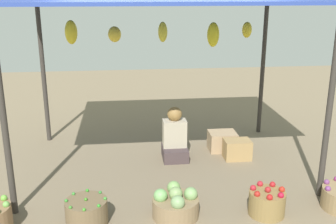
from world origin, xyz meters
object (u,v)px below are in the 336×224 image
object	(u,v)px
vendor_person	(175,139)
basket_red_apples	(267,202)
basket_green_chilies	(87,212)
wooden_crate_near_vendor	(222,141)
wooden_crate_stacked_rear	(237,149)
basket_cabbages	(176,204)

from	to	relation	value
vendor_person	basket_red_apples	distance (m)	1.85
basket_green_chilies	basket_red_apples	world-z (taller)	basket_red_apples
basket_red_apples	wooden_crate_near_vendor	bearing A→B (deg)	91.34
basket_red_apples	wooden_crate_near_vendor	distance (m)	1.88
wooden_crate_near_vendor	wooden_crate_stacked_rear	distance (m)	0.37
basket_red_apples	wooden_crate_stacked_rear	xyz separation A→B (m)	(0.10, 1.53, -0.00)
vendor_person	basket_cabbages	xyz separation A→B (m)	(-0.19, -1.59, -0.15)
vendor_person	basket_red_apples	xyz separation A→B (m)	(0.82, -1.65, -0.15)
basket_red_apples	wooden_crate_near_vendor	xyz separation A→B (m)	(-0.04, 1.88, -0.00)
vendor_person	basket_green_chilies	bearing A→B (deg)	-125.16
wooden_crate_stacked_rear	basket_red_apples	bearing A→B (deg)	-93.55
wooden_crate_near_vendor	wooden_crate_stacked_rear	bearing A→B (deg)	-68.14
basket_green_chilies	wooden_crate_stacked_rear	size ratio (longest dim) A/B	1.16
basket_cabbages	basket_red_apples	distance (m)	1.01
wooden_crate_stacked_rear	vendor_person	bearing A→B (deg)	172.38
basket_cabbages	wooden_crate_near_vendor	world-z (taller)	basket_cabbages
vendor_person	basket_green_chilies	world-z (taller)	vendor_person
basket_green_chilies	wooden_crate_stacked_rear	bearing A→B (deg)	36.22
vendor_person	basket_cabbages	world-z (taller)	vendor_person
basket_cabbages	vendor_person	bearing A→B (deg)	83.08
basket_green_chilies	basket_red_apples	bearing A→B (deg)	-0.67
wooden_crate_near_vendor	wooden_crate_stacked_rear	xyz separation A→B (m)	(0.14, -0.35, -0.00)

